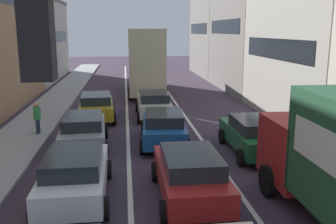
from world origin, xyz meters
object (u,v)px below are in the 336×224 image
object	(u,v)px
sedan_left_lane_third	(83,130)
bus_mid_queue_primary	(147,58)
hatchback_centre_lane_third	(164,127)
wagon_left_lane_second	(75,174)
sedan_right_lane_behind_truck	(254,134)
sedan_centre_lane_second	(190,174)
sedan_left_lane_fourth	(96,106)
coupe_centre_lane_fourth	(154,103)
pedestrian_near_kerb	(37,117)

from	to	relation	value
sedan_left_lane_third	bus_mid_queue_primary	distance (m)	14.97
hatchback_centre_lane_third	sedan_left_lane_third	world-z (taller)	same
wagon_left_lane_second	sedan_right_lane_behind_truck	xyz separation A→B (m)	(6.74, 3.59, 0.00)
sedan_centre_lane_second	sedan_left_lane_fourth	distance (m)	11.28
coupe_centre_lane_fourth	sedan_left_lane_fourth	bearing A→B (deg)	95.88
sedan_centre_lane_second	pedestrian_near_kerb	bearing A→B (deg)	38.25
sedan_left_lane_third	coupe_centre_lane_fourth	distance (m)	6.61
hatchback_centre_lane_third	coupe_centre_lane_fourth	bearing A→B (deg)	4.07
sedan_centre_lane_second	bus_mid_queue_primary	world-z (taller)	bus_mid_queue_primary
wagon_left_lane_second	sedan_left_lane_fourth	xyz separation A→B (m)	(-0.09, 10.36, 0.00)
hatchback_centre_lane_third	sedan_left_lane_third	bearing A→B (deg)	97.57
bus_mid_queue_primary	pedestrian_near_kerb	distance (m)	13.70
sedan_left_lane_third	sedan_left_lane_fourth	xyz separation A→B (m)	(0.18, 5.31, 0.00)
coupe_centre_lane_fourth	sedan_right_lane_behind_truck	distance (m)	7.93
sedan_left_lane_fourth	sedan_left_lane_third	bearing A→B (deg)	174.69
sedan_left_lane_third	pedestrian_near_kerb	world-z (taller)	pedestrian_near_kerb
hatchback_centre_lane_third	bus_mid_queue_primary	bearing A→B (deg)	3.37
coupe_centre_lane_fourth	bus_mid_queue_primary	xyz separation A→B (m)	(0.14, 8.76, 2.03)
wagon_left_lane_second	hatchback_centre_lane_third	size ratio (longest dim) A/B	0.98
hatchback_centre_lane_third	wagon_left_lane_second	bearing A→B (deg)	152.60
sedan_left_lane_fourth	bus_mid_queue_primary	distance (m)	9.92
wagon_left_lane_second	sedan_left_lane_fourth	distance (m)	10.36
wagon_left_lane_second	bus_mid_queue_primary	bearing A→B (deg)	-10.33
bus_mid_queue_primary	pedestrian_near_kerb	bearing A→B (deg)	156.57
sedan_centre_lane_second	sedan_left_lane_third	xyz separation A→B (m)	(-3.69, 5.41, 0.00)
coupe_centre_lane_fourth	sedan_right_lane_behind_truck	bearing A→B (deg)	-153.18
wagon_left_lane_second	bus_mid_queue_primary	xyz separation A→B (m)	(3.33, 19.45, 2.03)
bus_mid_queue_primary	coupe_centre_lane_fourth	bearing A→B (deg)	-178.24
wagon_left_lane_second	hatchback_centre_lane_third	distance (m)	6.18
sedan_right_lane_behind_truck	pedestrian_near_kerb	distance (m)	10.08
sedan_left_lane_fourth	sedan_right_lane_behind_truck	bearing A→B (deg)	-138.11
coupe_centre_lane_fourth	sedan_left_lane_fourth	world-z (taller)	same
sedan_left_lane_third	sedan_right_lane_behind_truck	xyz separation A→B (m)	(7.01, -1.46, 0.00)
pedestrian_near_kerb	sedan_left_lane_third	bearing A→B (deg)	136.76
sedan_left_lane_third	coupe_centre_lane_fourth	bearing A→B (deg)	-34.70
sedan_centre_lane_second	sedan_right_lane_behind_truck	xyz separation A→B (m)	(3.32, 3.95, 0.00)
wagon_left_lane_second	hatchback_centre_lane_third	xyz separation A→B (m)	(3.20, 5.28, 0.00)
coupe_centre_lane_fourth	sedan_right_lane_behind_truck	xyz separation A→B (m)	(3.55, -7.10, 0.00)
sedan_left_lane_third	sedan_left_lane_fourth	world-z (taller)	same
hatchback_centre_lane_third	sedan_left_lane_third	size ratio (longest dim) A/B	1.00
hatchback_centre_lane_third	pedestrian_near_kerb	world-z (taller)	pedestrian_near_kerb
sedan_centre_lane_second	wagon_left_lane_second	size ratio (longest dim) A/B	1.00
coupe_centre_lane_fourth	bus_mid_queue_primary	size ratio (longest dim) A/B	0.41
bus_mid_queue_primary	pedestrian_near_kerb	size ratio (longest dim) A/B	6.39
pedestrian_near_kerb	hatchback_centre_lane_third	bearing A→B (deg)	160.96
hatchback_centre_lane_third	sedan_centre_lane_second	bearing A→B (deg)	-174.03
coupe_centre_lane_fourth	pedestrian_near_kerb	bearing A→B (deg)	120.64
sedan_right_lane_behind_truck	sedan_centre_lane_second	bearing A→B (deg)	140.44
wagon_left_lane_second	sedan_right_lane_behind_truck	world-z (taller)	same
coupe_centre_lane_fourth	wagon_left_lane_second	bearing A→B (deg)	163.63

